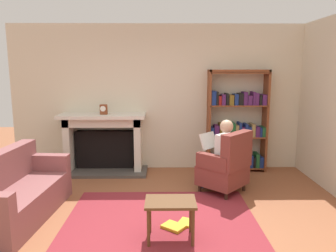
{
  "coord_description": "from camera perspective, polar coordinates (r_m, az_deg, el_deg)",
  "views": [
    {
      "loc": [
        0.04,
        -3.6,
        1.9
      ],
      "look_at": [
        0.1,
        1.2,
        1.05
      ],
      "focal_mm": 34.89,
      "sensor_mm": 36.0,
      "label": 1
    }
  ],
  "objects": [
    {
      "name": "bookshelf",
      "position": [
        6.17,
        11.94,
        0.3
      ],
      "size": [
        1.09,
        0.32,
        1.88
      ],
      "color": "brown",
      "rests_on": "ground"
    },
    {
      "name": "fireplace",
      "position": [
        6.15,
        -11.12,
        -2.58
      ],
      "size": [
        1.58,
        0.64,
        1.09
      ],
      "color": "#4C4742",
      "rests_on": "ground"
    },
    {
      "name": "back_wall",
      "position": [
        6.17,
        -1.1,
        4.93
      ],
      "size": [
        5.6,
        0.1,
        2.7
      ],
      "primitive_type": "cube",
      "color": "beige",
      "rests_on": "ground"
    },
    {
      "name": "area_rug",
      "position": [
        4.33,
        -1.21,
        -15.87
      ],
      "size": [
        2.4,
        1.8,
        0.01
      ],
      "primitive_type": "cube",
      "color": "maroon",
      "rests_on": "ground"
    },
    {
      "name": "mantel_clock",
      "position": [
        5.94,
        -11.19,
        2.86
      ],
      "size": [
        0.14,
        0.14,
        0.17
      ],
      "color": "brown",
      "rests_on": "fireplace"
    },
    {
      "name": "seated_reader",
      "position": [
        5.12,
        9.11,
        -4.54
      ],
      "size": [
        0.59,
        0.58,
        1.14
      ],
      "rotation": [
        0.0,
        0.0,
        3.96
      ],
      "color": "white",
      "rests_on": "ground"
    },
    {
      "name": "scattered_books",
      "position": [
        4.13,
        1.7,
        -16.92
      ],
      "size": [
        0.43,
        0.4,
        0.03
      ],
      "color": "gold",
      "rests_on": "area_rug"
    },
    {
      "name": "armchair_reading",
      "position": [
        5.11,
        10.15,
        -6.89
      ],
      "size": [
        0.89,
        0.89,
        0.97
      ],
      "rotation": [
        0.0,
        0.0,
        3.96
      ],
      "color": "#331E14",
      "rests_on": "ground"
    },
    {
      "name": "side_table",
      "position": [
        3.71,
        0.44,
        -13.97
      ],
      "size": [
        0.56,
        0.39,
        0.46
      ],
      "color": "brown",
      "rests_on": "ground"
    },
    {
      "name": "ground",
      "position": [
        4.07,
        -1.24,
        -17.79
      ],
      "size": [
        14.0,
        14.0,
        0.0
      ],
      "primitive_type": "plane",
      "color": "#945536"
    },
    {
      "name": "sofa_floral",
      "position": [
        4.66,
        -25.09,
        -10.78
      ],
      "size": [
        0.86,
        1.75,
        0.85
      ],
      "rotation": [
        0.0,
        0.0,
        1.49
      ],
      "color": "#8C5252",
      "rests_on": "ground"
    }
  ]
}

